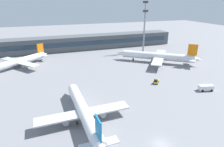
{
  "coord_description": "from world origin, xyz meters",
  "views": [
    {
      "loc": [
        -22.97,
        -30.3,
        31.31
      ],
      "look_at": [
        2.13,
        40.0,
        3.0
      ],
      "focal_mm": 31.28,
      "sensor_mm": 36.0,
      "label": 1
    }
  ],
  "objects_px": {
    "baggage_tug_yellow": "(156,81)",
    "floodlight_tower_west": "(144,24)",
    "airplane_near": "(83,110)",
    "airplane_mid": "(157,56)",
    "floodlight_tower_east": "(145,28)",
    "service_van_white": "(206,88)",
    "airplane_far": "(17,62)"
  },
  "relations": [
    {
      "from": "floodlight_tower_east",
      "to": "airplane_near",
      "type": "bearing_deg",
      "value": -129.96
    },
    {
      "from": "airplane_near",
      "to": "airplane_mid",
      "type": "height_order",
      "value": "airplane_mid"
    },
    {
      "from": "airplane_mid",
      "to": "baggage_tug_yellow",
      "type": "distance_m",
      "value": 28.65
    },
    {
      "from": "airplane_mid",
      "to": "baggage_tug_yellow",
      "type": "bearing_deg",
      "value": -121.9
    },
    {
      "from": "airplane_near",
      "to": "airplane_mid",
      "type": "xyz_separation_m",
      "value": [
        47.62,
        39.19,
        0.54
      ]
    },
    {
      "from": "baggage_tug_yellow",
      "to": "airplane_far",
      "type": "bearing_deg",
      "value": 143.53
    },
    {
      "from": "airplane_near",
      "to": "floodlight_tower_west",
      "type": "relative_size",
      "value": 1.2
    },
    {
      "from": "airplane_far",
      "to": "floodlight_tower_west",
      "type": "relative_size",
      "value": 1.01
    },
    {
      "from": "airplane_far",
      "to": "baggage_tug_yellow",
      "type": "distance_m",
      "value": 66.91
    },
    {
      "from": "airplane_mid",
      "to": "floodlight_tower_west",
      "type": "relative_size",
      "value": 1.2
    },
    {
      "from": "airplane_mid",
      "to": "floodlight_tower_west",
      "type": "bearing_deg",
      "value": 78.32
    },
    {
      "from": "baggage_tug_yellow",
      "to": "floodlight_tower_west",
      "type": "distance_m",
      "value": 55.48
    },
    {
      "from": "baggage_tug_yellow",
      "to": "airplane_near",
      "type": "bearing_deg",
      "value": -155.31
    },
    {
      "from": "airplane_mid",
      "to": "floodlight_tower_west",
      "type": "height_order",
      "value": "floodlight_tower_west"
    },
    {
      "from": "airplane_far",
      "to": "service_van_white",
      "type": "relative_size",
      "value": 5.57
    },
    {
      "from": "floodlight_tower_east",
      "to": "baggage_tug_yellow",
      "type": "bearing_deg",
      "value": -112.51
    },
    {
      "from": "airplane_far",
      "to": "floodlight_tower_west",
      "type": "distance_m",
      "value": 75.96
    },
    {
      "from": "airplane_mid",
      "to": "service_van_white",
      "type": "relative_size",
      "value": 6.64
    },
    {
      "from": "airplane_far",
      "to": "floodlight_tower_west",
      "type": "xyz_separation_m",
      "value": [
        73.98,
        9.18,
        14.59
      ]
    },
    {
      "from": "airplane_near",
      "to": "airplane_mid",
      "type": "bearing_deg",
      "value": 39.45
    },
    {
      "from": "airplane_near",
      "to": "floodlight_tower_east",
      "type": "xyz_separation_m",
      "value": [
        52.11,
        62.19,
        12.03
      ]
    },
    {
      "from": "baggage_tug_yellow",
      "to": "service_van_white",
      "type": "bearing_deg",
      "value": -41.07
    },
    {
      "from": "floodlight_tower_east",
      "to": "airplane_mid",
      "type": "bearing_deg",
      "value": -101.05
    },
    {
      "from": "floodlight_tower_east",
      "to": "airplane_far",
      "type": "bearing_deg",
      "value": -174.18
    },
    {
      "from": "baggage_tug_yellow",
      "to": "service_van_white",
      "type": "height_order",
      "value": "service_van_white"
    },
    {
      "from": "airplane_mid",
      "to": "airplane_far",
      "type": "relative_size",
      "value": 1.19
    },
    {
      "from": "airplane_mid",
      "to": "service_van_white",
      "type": "bearing_deg",
      "value": -92.21
    },
    {
      "from": "airplane_near",
      "to": "airplane_mid",
      "type": "distance_m",
      "value": 61.67
    },
    {
      "from": "floodlight_tower_east",
      "to": "service_van_white",
      "type": "bearing_deg",
      "value": -95.68
    },
    {
      "from": "service_van_white",
      "to": "floodlight_tower_west",
      "type": "relative_size",
      "value": 0.18
    },
    {
      "from": "baggage_tug_yellow",
      "to": "floodlight_tower_west",
      "type": "relative_size",
      "value": 0.12
    },
    {
      "from": "airplane_mid",
      "to": "service_van_white",
      "type": "distance_m",
      "value": 36.25
    }
  ]
}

